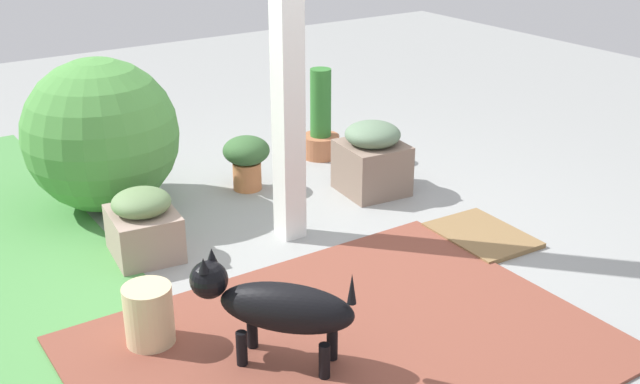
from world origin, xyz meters
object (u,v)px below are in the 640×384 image
Objects in this scene: stone_planter_far at (143,225)px; terracotta_pot_broad at (246,157)px; round_shrub at (101,135)px; terracotta_pot_tall at (321,125)px; stone_planter_nearest at (372,158)px; porch_pillar at (287,39)px; ceramic_urn at (149,316)px; dog at (275,305)px; doormat at (482,235)px.

terracotta_pot_broad is (0.56, -0.99, 0.04)m from stone_planter_far.
terracotta_pot_tall is (0.01, -1.73, -0.25)m from round_shrub.
stone_planter_nearest is at bearing -115.50° from round_shrub.
porch_pillar reaches higher than ceramic_urn.
porch_pillar is at bearing -34.49° from dog.
doormat is at bearing -91.06° from ceramic_urn.
terracotta_pot_broad is at bearing -25.27° from dog.
terracotta_pot_tall is 0.85m from terracotta_pot_broad.
porch_pillar is 1.35m from stone_planter_far.
dog is 1.07× the size of doormat.
round_shrub is at bearing 90.47° from terracotta_pot_tall.
dog reaches higher than stone_planter_nearest.
porch_pillar is 1.69m from doormat.
terracotta_pot_tall is at bearing -89.53° from round_shrub.
terracotta_pot_tall is (1.07, -0.95, -0.97)m from porch_pillar.
stone_planter_nearest is at bearing -71.69° from porch_pillar.
stone_planter_far is 0.47× the size of round_shrub.
round_shrub is 2.18m from dog.
dog is at bearing 145.51° from porch_pillar.
stone_planter_nearest is 1.01m from doormat.
porch_pillar is 3.46× the size of terracotta_pot_tall.
terracotta_pot_broad reaches higher than doormat.
porch_pillar is 1.32m from stone_planter_nearest.
stone_planter_far is at bearing 119.52° from terracotta_pot_broad.
stone_planter_far is 0.67× the size of terracotta_pot_tall.
dog is (-1.36, -0.09, 0.11)m from stone_planter_far.
doormat is at bearing -76.38° from dog.
porch_pillar is 4.79× the size of stone_planter_nearest.
ceramic_urn is at bearing 114.61° from stone_planter_nearest.
round_shrub is 1.43× the size of terracotta_pot_tall.
stone_planter_nearest is 0.72× the size of terracotta_pot_tall.
ceramic_urn is 2.16m from doormat.
porch_pillar is at bearing 108.31° from stone_planter_nearest.
terracotta_pot_broad is (-0.26, 0.80, -0.02)m from terracotta_pot_tall.
round_shrub is 3.22× the size of ceramic_urn.
stone_planter_far is 1.22× the size of terracotta_pot_broad.
doormat is at bearing -172.80° from stone_planter_nearest.
stone_planter_far reaches higher than terracotta_pot_broad.
stone_planter_far is at bearing 62.76° from doormat.
ceramic_urn is 0.51× the size of doormat.
stone_planter_far is at bearing 114.71° from terracotta_pot_tall.
doormat is at bearing -134.90° from round_shrub.
terracotta_pot_broad is (0.53, 0.70, -0.01)m from stone_planter_nearest.
terracotta_pot_tall reaches higher than stone_planter_nearest.
terracotta_pot_broad is 2.12m from dog.
ceramic_urn is (-0.65, 1.18, -1.06)m from porch_pillar.
ceramic_urn is at bearing 128.95° from terracotta_pot_tall.
stone_planter_far is 1.14m from terracotta_pot_broad.
dog reaches higher than stone_planter_far.
ceramic_urn reaches higher than doormat.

